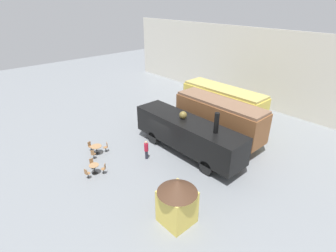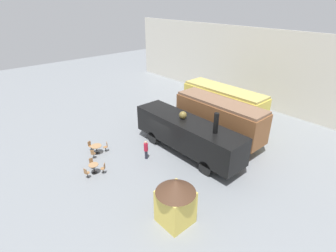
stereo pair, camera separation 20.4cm
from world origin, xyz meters
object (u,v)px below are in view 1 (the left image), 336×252
(passenger_coach_wooden, at_px, (219,116))
(cafe_chair_0, at_px, (93,154))
(steam_locomotive, at_px, (187,133))
(cafe_table_mid, at_px, (94,167))
(visitor_person, at_px, (146,149))
(cafe_table_near, at_px, (96,148))
(passenger_coach_vintage, at_px, (223,103))
(ticket_kiosk, at_px, (177,199))

(passenger_coach_wooden, height_order, cafe_chair_0, passenger_coach_wooden)
(passenger_coach_wooden, distance_m, steam_locomotive, 3.95)
(steam_locomotive, relative_size, cafe_table_mid, 13.54)
(visitor_person, bearing_deg, cafe_table_near, -142.03)
(cafe_table_mid, xyz_separation_m, cafe_chair_0, (-1.87, 0.89, -0.06))
(passenger_coach_vintage, bearing_deg, cafe_chair_0, -100.71)
(passenger_coach_vintage, height_order, ticket_kiosk, passenger_coach_vintage)
(passenger_coach_vintage, bearing_deg, cafe_table_near, -103.54)
(passenger_coach_wooden, distance_m, visitor_person, 7.43)
(cafe_table_mid, distance_m, visitor_person, 4.32)
(passenger_coach_vintage, xyz_separation_m, cafe_chair_0, (-2.59, -13.68, -1.67))
(cafe_table_near, height_order, visitor_person, visitor_person)
(steam_locomotive, xyz_separation_m, ticket_kiosk, (4.99, -5.98, -0.22))
(cafe_table_mid, distance_m, ticket_kiosk, 7.75)
(steam_locomotive, distance_m, cafe_table_near, 7.79)
(passenger_coach_wooden, xyz_separation_m, steam_locomotive, (-0.23, -3.92, -0.42))
(steam_locomotive, height_order, cafe_table_mid, steam_locomotive)
(passenger_coach_wooden, relative_size, ticket_kiosk, 2.91)
(passenger_coach_vintage, distance_m, passenger_coach_wooden, 3.90)
(visitor_person, bearing_deg, cafe_table_mid, -103.59)
(passenger_coach_wooden, xyz_separation_m, ticket_kiosk, (4.77, -9.90, -0.64))
(passenger_coach_vintage, height_order, cafe_table_near, passenger_coach_vintage)
(passenger_coach_wooden, bearing_deg, passenger_coach_vintage, 122.14)
(cafe_chair_0, bearing_deg, passenger_coach_wooden, -66.54)
(cafe_table_near, bearing_deg, steam_locomotive, 49.50)
(cafe_chair_0, distance_m, ticket_kiosk, 9.51)
(passenger_coach_vintage, bearing_deg, cafe_table_mid, -92.81)
(steam_locomotive, distance_m, cafe_table_mid, 7.89)
(steam_locomotive, bearing_deg, ticket_kiosk, -50.14)
(ticket_kiosk, bearing_deg, cafe_chair_0, -177.12)
(passenger_coach_vintage, relative_size, cafe_chair_0, 10.31)
(ticket_kiosk, bearing_deg, passenger_coach_wooden, 115.71)
(cafe_table_mid, xyz_separation_m, visitor_person, (1.01, 4.19, 0.33))
(cafe_table_mid, height_order, visitor_person, visitor_person)
(passenger_coach_vintage, relative_size, cafe_table_near, 9.80)
(passenger_coach_wooden, bearing_deg, cafe_table_mid, -103.89)
(passenger_coach_wooden, bearing_deg, ticket_kiosk, -64.29)
(visitor_person, bearing_deg, steam_locomotive, 63.90)
(cafe_table_mid, bearing_deg, cafe_chair_0, 154.63)
(passenger_coach_vintage, height_order, cafe_table_mid, passenger_coach_vintage)
(passenger_coach_vintage, xyz_separation_m, cafe_table_near, (-3.15, -13.06, -1.58))
(cafe_table_near, height_order, ticket_kiosk, ticket_kiosk)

